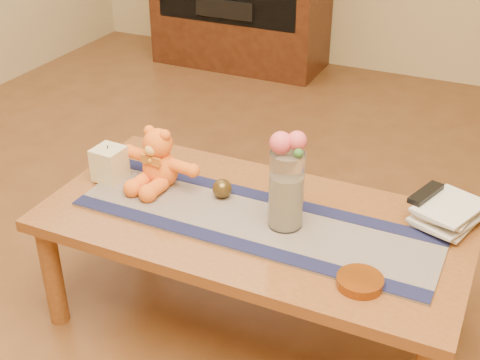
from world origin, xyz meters
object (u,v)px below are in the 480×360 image
at_px(pillar_candle, 110,164).
at_px(book_bottom, 424,211).
at_px(tv_remote, 426,193).
at_px(amber_dish, 360,282).
at_px(glass_vase, 286,190).
at_px(bronze_ball, 222,189).
at_px(teddy_bear, 160,157).

bearing_deg(pillar_candle, book_bottom, 13.18).
distance_m(book_bottom, tv_remote, 0.08).
bearing_deg(amber_dish, glass_vase, 148.17).
bearing_deg(tv_remote, bronze_ball, -145.14).
xyz_separation_m(tv_remote, amber_dish, (-0.09, -0.44, -0.07)).
bearing_deg(book_bottom, teddy_bear, -151.54).
bearing_deg(amber_dish, tv_remote, 78.59).
bearing_deg(glass_vase, teddy_bear, 172.76).
bearing_deg(glass_vase, tv_remote, 33.25).
distance_m(tv_remote, amber_dish, 0.46).
height_order(teddy_bear, bronze_ball, teddy_bear).
distance_m(glass_vase, amber_dish, 0.37).
distance_m(book_bottom, amber_dish, 0.46).
bearing_deg(pillar_candle, bronze_ball, 7.42).
relative_size(teddy_bear, tv_remote, 1.90).
relative_size(teddy_bear, pillar_candle, 2.49).
xyz_separation_m(teddy_bear, amber_dish, (0.80, -0.25, -0.10)).
bearing_deg(pillar_candle, teddy_bear, 15.56).
xyz_separation_m(teddy_bear, book_bottom, (0.89, 0.20, -0.10)).
bearing_deg(tv_remote, book_bottom, 90.00).
relative_size(book_bottom, amber_dish, 1.67).
distance_m(pillar_candle, amber_dish, 1.00).
relative_size(pillar_candle, glass_vase, 0.47).
distance_m(teddy_bear, amber_dish, 0.84).
relative_size(teddy_bear, book_bottom, 1.36).
xyz_separation_m(bronze_ball, book_bottom, (0.65, 0.20, -0.03)).
distance_m(pillar_candle, bronze_ball, 0.43).
height_order(glass_vase, bronze_ball, glass_vase).
distance_m(teddy_bear, tv_remote, 0.91).
bearing_deg(book_bottom, bronze_ball, -147.44).
distance_m(glass_vase, bronze_ball, 0.28).
relative_size(glass_vase, tv_remote, 1.62).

